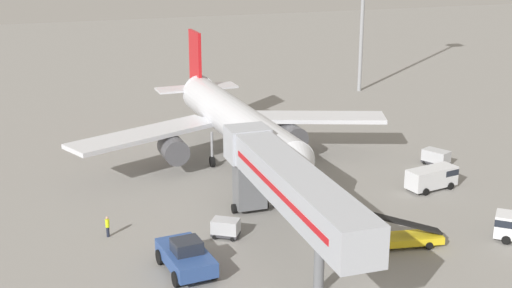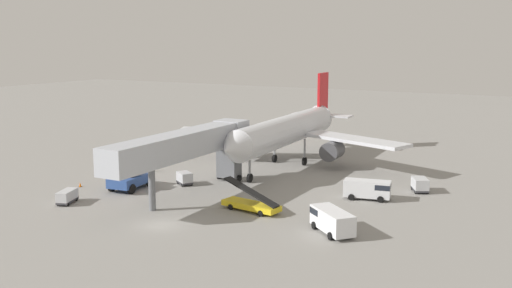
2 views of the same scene
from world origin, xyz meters
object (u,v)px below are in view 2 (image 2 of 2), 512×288
(pushback_tug, at_px, (131,179))
(service_van_near_left, at_px, (332,220))
(baggage_cart_mid_right, at_px, (67,196))
(jet_bridge, at_px, (189,146))
(belt_loader_truck, at_px, (251,204))
(baggage_cart_outer_left, at_px, (420,184))
(safety_cone_alpha, at_px, (80,185))
(service_van_far_center, at_px, (369,189))
(baggage_cart_rear_right, at_px, (185,178))
(airplane_at_gate, at_px, (288,131))
(ground_crew_worker_foreground, at_px, (143,165))

(pushback_tug, relative_size, service_van_near_left, 1.15)
(baggage_cart_mid_right, bearing_deg, service_van_near_left, 8.92)
(jet_bridge, relative_size, belt_loader_truck, 3.58)
(baggage_cart_outer_left, xyz_separation_m, safety_cone_alpha, (-35.17, -16.74, -0.61))
(baggage_cart_outer_left, height_order, safety_cone_alpha, baggage_cart_outer_left)
(belt_loader_truck, relative_size, service_van_far_center, 1.25)
(belt_loader_truck, height_order, baggage_cart_rear_right, belt_loader_truck)
(airplane_at_gate, bearing_deg, baggage_cart_rear_right, -109.14)
(safety_cone_alpha, bearing_deg, ground_crew_worker_foreground, 82.36)
(baggage_cart_outer_left, height_order, baggage_cart_rear_right, baggage_cart_outer_left)
(safety_cone_alpha, bearing_deg, baggage_cart_mid_right, -55.46)
(pushback_tug, bearing_deg, ground_crew_worker_foreground, 120.46)
(baggage_cart_rear_right, distance_m, safety_cone_alpha, 12.09)
(airplane_at_gate, distance_m, service_van_near_left, 29.54)
(safety_cone_alpha, bearing_deg, baggage_cart_rear_right, 33.89)
(service_van_far_center, relative_size, baggage_cart_outer_left, 1.74)
(pushback_tug, height_order, service_van_far_center, pushback_tug)
(service_van_near_left, bearing_deg, airplane_at_gate, 123.20)
(airplane_at_gate, xyz_separation_m, baggage_cart_rear_right, (-5.67, -16.33, -3.86))
(service_van_near_left, height_order, baggage_cart_rear_right, service_van_near_left)
(baggage_cart_mid_right, bearing_deg, safety_cone_alpha, 124.54)
(service_van_far_center, xyz_separation_m, ground_crew_worker_foreground, (-29.79, -1.10, -0.28))
(airplane_at_gate, xyz_separation_m, baggage_cart_mid_right, (-11.68, -28.90, -3.90))
(service_van_far_center, distance_m, ground_crew_worker_foreground, 29.82)
(service_van_near_left, distance_m, ground_crew_worker_foreground, 32.45)
(belt_loader_truck, bearing_deg, baggage_cart_outer_left, 50.63)
(jet_bridge, relative_size, service_van_far_center, 4.46)
(airplane_at_gate, height_order, service_van_far_center, airplane_at_gate)
(belt_loader_truck, bearing_deg, baggage_cart_mid_right, -159.53)
(belt_loader_truck, bearing_deg, service_van_near_left, -14.39)
(baggage_cart_outer_left, height_order, baggage_cart_mid_right, baggage_cart_outer_left)
(baggage_cart_mid_right, distance_m, ground_crew_worker_foreground, 15.82)
(pushback_tug, distance_m, baggage_cart_rear_right, 6.27)
(pushback_tug, distance_m, belt_loader_truck, 16.47)
(jet_bridge, bearing_deg, baggage_cart_outer_left, 32.46)
(service_van_far_center, bearing_deg, service_van_near_left, -86.98)
(baggage_cart_rear_right, height_order, safety_cone_alpha, baggage_cart_rear_right)
(airplane_at_gate, xyz_separation_m, service_van_far_center, (15.41, -12.21, -3.50))
(airplane_at_gate, bearing_deg, safety_cone_alpha, -124.23)
(baggage_cart_mid_right, height_order, baggage_cart_rear_right, baggage_cart_rear_right)
(jet_bridge, relative_size, baggage_cart_outer_left, 7.76)
(airplane_at_gate, height_order, jet_bridge, airplane_at_gate)
(service_van_far_center, bearing_deg, baggage_cart_outer_left, 55.36)
(service_van_far_center, height_order, baggage_cart_mid_right, service_van_far_center)
(service_van_near_left, height_order, baggage_cart_mid_right, service_van_near_left)
(jet_bridge, bearing_deg, safety_cone_alpha, -167.72)
(airplane_at_gate, distance_m, baggage_cart_rear_right, 17.71)
(baggage_cart_rear_right, bearing_deg, pushback_tug, -132.42)
(baggage_cart_outer_left, bearing_deg, baggage_cart_mid_right, -144.08)
(belt_loader_truck, relative_size, baggage_cart_rear_right, 2.62)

